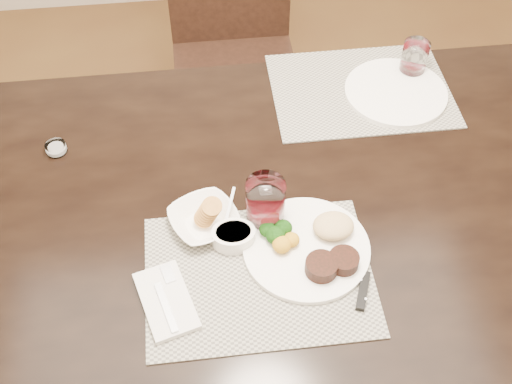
{
  "coord_description": "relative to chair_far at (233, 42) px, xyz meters",
  "views": [
    {
      "loc": [
        -0.14,
        -0.89,
        1.86
      ],
      "look_at": [
        -0.03,
        -0.02,
        0.82
      ],
      "focal_mm": 45.0,
      "sensor_mm": 36.0,
      "label": 1
    }
  ],
  "objects": [
    {
      "name": "ground_plane",
      "position": [
        0.0,
        -0.93,
        -0.5
      ],
      "size": [
        4.5,
        4.5,
        0.0
      ],
      "primitive_type": "plane",
      "color": "#452A16",
      "rests_on": "ground"
    },
    {
      "name": "dining_table",
      "position": [
        0.0,
        -0.93,
        0.16
      ],
      "size": [
        2.0,
        1.0,
        0.75
      ],
      "color": "black",
      "rests_on": "ground"
    },
    {
      "name": "chair_far",
      "position": [
        0.0,
        0.0,
        0.0
      ],
      "size": [
        0.42,
        0.42,
        0.9
      ],
      "color": "black",
      "rests_on": "ground"
    },
    {
      "name": "placemat_near",
      "position": [
        -0.05,
        -1.11,
        0.25
      ],
      "size": [
        0.46,
        0.34,
        0.0
      ],
      "primitive_type": "cube",
      "color": "gray",
      "rests_on": "dining_table"
    },
    {
      "name": "placemat_far",
      "position": [
        0.29,
        -0.58,
        0.25
      ],
      "size": [
        0.46,
        0.34,
        0.0
      ],
      "primitive_type": "cube",
      "color": "gray",
      "rests_on": "dining_table"
    },
    {
      "name": "dinner_plate",
      "position": [
        0.07,
        -1.07,
        0.27
      ],
      "size": [
        0.27,
        0.27,
        0.05
      ],
      "rotation": [
        0.0,
        0.0,
        0.17
      ],
      "color": "white",
      "rests_on": "placemat_near"
    },
    {
      "name": "napkin_fork",
      "position": [
        -0.24,
        -1.16,
        0.26
      ],
      "size": [
        0.13,
        0.18,
        0.02
      ],
      "rotation": [
        0.0,
        0.0,
        0.28
      ],
      "color": "silver",
      "rests_on": "placemat_near"
    },
    {
      "name": "steak_knife",
      "position": [
        0.15,
        -1.15,
        0.26
      ],
      "size": [
        0.06,
        0.21,
        0.01
      ],
      "rotation": [
        0.0,
        0.0,
        -0.36
      ],
      "color": "silver",
      "rests_on": "placemat_near"
    },
    {
      "name": "cracker_bowl",
      "position": [
        -0.15,
        -0.97,
        0.27
      ],
      "size": [
        0.19,
        0.19,
        0.06
      ],
      "rotation": [
        0.0,
        0.0,
        0.41
      ],
      "color": "white",
      "rests_on": "placemat_near"
    },
    {
      "name": "sauce_ramekin",
      "position": [
        -0.09,
        -1.02,
        0.27
      ],
      "size": [
        0.09,
        0.14,
        0.07
      ],
      "rotation": [
        0.0,
        0.0,
        -0.41
      ],
      "color": "white",
      "rests_on": "placemat_near"
    },
    {
      "name": "wine_glass_near",
      "position": [
        -0.02,
        -0.97,
        0.3
      ],
      "size": [
        0.08,
        0.08,
        0.12
      ],
      "rotation": [
        0.0,
        0.0,
        0.24
      ],
      "color": "silver",
      "rests_on": "placemat_near"
    },
    {
      "name": "far_plate",
      "position": [
        0.37,
        -0.61,
        0.26
      ],
      "size": [
        0.26,
        0.26,
        0.01
      ],
      "primitive_type": "cylinder",
      "color": "white",
      "rests_on": "placemat_far"
    },
    {
      "name": "wine_glass_far",
      "position": [
        0.44,
        -0.53,
        0.29
      ],
      "size": [
        0.07,
        0.07,
        0.09
      ],
      "rotation": [
        0.0,
        0.0,
        0.17
      ],
      "color": "silver",
      "rests_on": "placemat_far"
    },
    {
      "name": "salt_cellar",
      "position": [
        -0.48,
        -0.71,
        0.26
      ],
      "size": [
        0.05,
        0.05,
        0.02
      ],
      "rotation": [
        0.0,
        0.0,
        -0.34
      ],
      "color": "silver",
      "rests_on": "dining_table"
    }
  ]
}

